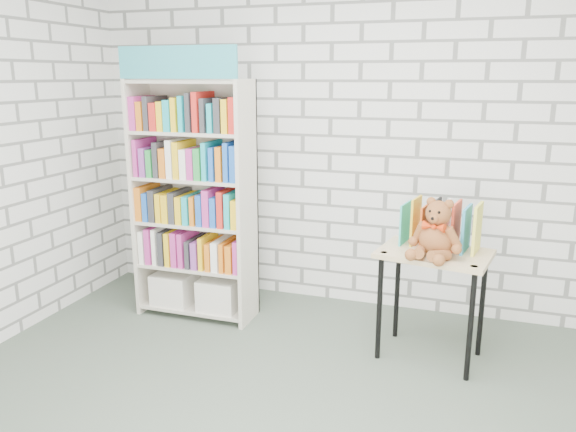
% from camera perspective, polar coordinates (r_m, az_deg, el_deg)
% --- Properties ---
extents(room_shell, '(4.52, 4.02, 2.81)m').
position_cam_1_polar(room_shell, '(2.59, -1.65, 12.05)').
color(room_shell, silver).
rests_on(room_shell, ground).
extents(bookshelf, '(0.93, 0.36, 2.08)m').
position_cam_1_polar(bookshelf, '(4.40, -9.51, 1.72)').
color(bookshelf, beige).
rests_on(bookshelf, ground).
extents(display_table, '(0.78, 0.60, 0.76)m').
position_cam_1_polar(display_table, '(3.84, 14.57, -5.01)').
color(display_table, tan).
rests_on(display_table, ground).
extents(table_books, '(0.52, 0.30, 0.29)m').
position_cam_1_polar(table_books, '(3.87, 15.23, -0.99)').
color(table_books, '#2BBAB0').
rests_on(table_books, display_table).
extents(teddy_bear, '(0.34, 0.34, 0.38)m').
position_cam_1_polar(teddy_bear, '(3.66, 14.80, -1.77)').
color(teddy_bear, brown).
rests_on(teddy_bear, display_table).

